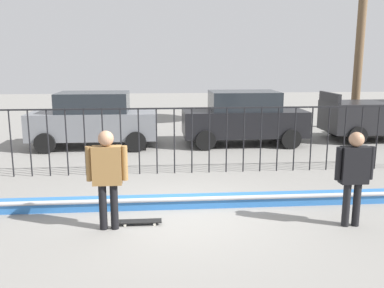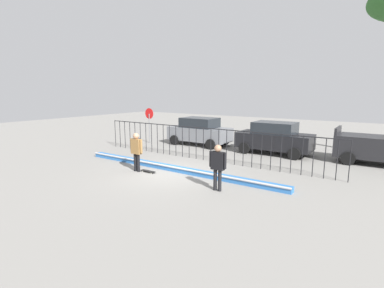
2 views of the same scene
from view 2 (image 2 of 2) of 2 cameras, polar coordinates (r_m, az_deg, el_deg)
name	(u,v)px [view 2 (image 2 of 2)]	position (r m, az deg, el deg)	size (l,w,h in m)	color
ground_plane	(168,173)	(13.36, -4.72, -5.64)	(60.00, 60.00, 0.00)	gray
bowl_coping_ledge	(173,168)	(13.62, -3.69, -4.79)	(11.00, 0.40, 0.27)	#2D6BB7
perimeter_fence	(203,140)	(15.53, 2.26, 0.76)	(14.04, 0.04, 1.77)	black
skateboarder	(136,149)	(13.52, -10.92, -0.89)	(0.73, 0.27, 1.80)	black
skateboard	(148,171)	(13.50, -8.66, -5.30)	(0.80, 0.20, 0.07)	black
camera_operator	(218,163)	(10.73, 5.10, -3.82)	(0.71, 0.27, 1.75)	black
parked_car_gray	(200,131)	(20.01, 1.50, 2.56)	(4.30, 2.12, 1.90)	slate
parked_car_black	(274,138)	(17.80, 15.91, 1.21)	(4.30, 2.12, 1.90)	black
stop_sign	(149,121)	(21.05, -8.41, 4.60)	(0.76, 0.07, 2.50)	slate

